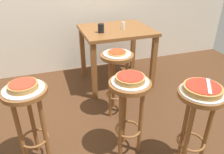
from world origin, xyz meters
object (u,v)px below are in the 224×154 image
at_px(pizza_foreground, 203,88).
at_px(dining_table, 116,38).
at_px(pizza_rear, 117,52).
at_px(stool_foreground, 197,115).
at_px(condiment_shaker, 123,25).
at_px(stool_rear, 117,72).
at_px(stool_leftside, 29,112).
at_px(serving_plate_leftside, 24,89).
at_px(serving_plate_rear, 117,54).
at_px(serving_plate_middle, 130,81).
at_px(pizza_middle, 130,78).
at_px(pizza_leftside, 23,86).
at_px(pizza_server_knife, 209,86).
at_px(stool_middle, 129,103).
at_px(cup_near_edge, 101,28).
at_px(serving_plate_foreground, 202,92).

distance_m(pizza_foreground, dining_table, 1.58).
bearing_deg(pizza_rear, stool_foreground, -69.07).
relative_size(pizza_rear, condiment_shaker, 2.22).
height_order(stool_foreground, stool_rear, same).
bearing_deg(stool_leftside, stool_rear, 25.70).
xyz_separation_m(serving_plate_leftside, condiment_shaker, (1.20, 1.08, 0.10)).
relative_size(serving_plate_rear, condiment_shaker, 3.14).
distance_m(serving_plate_middle, pizza_middle, 0.03).
bearing_deg(condiment_shaker, serving_plate_middle, -108.77).
bearing_deg(pizza_leftside, serving_plate_rear, 25.70).
relative_size(stool_foreground, condiment_shaker, 7.99).
height_order(condiment_shaker, pizza_server_knife, condiment_shaker).
relative_size(stool_rear, pizza_server_knife, 3.25).
bearing_deg(stool_middle, pizza_rear, 80.35).
bearing_deg(serving_plate_rear, serving_plate_middle, -99.65).
height_order(pizza_leftside, condiment_shaker, condiment_shaker).
relative_size(pizza_middle, pizza_server_knife, 1.07).
distance_m(stool_foreground, pizza_server_knife, 0.27).
xyz_separation_m(pizza_foreground, stool_middle, (-0.43, 0.31, -0.24)).
bearing_deg(stool_middle, pizza_foreground, -35.32).
distance_m(pizza_foreground, pizza_leftside, 1.30).
relative_size(pizza_leftside, pizza_server_knife, 0.99).
distance_m(cup_near_edge, condiment_shaker, 0.32).
height_order(stool_foreground, condiment_shaker, condiment_shaker).
relative_size(stool_foreground, pizza_server_knife, 3.25).
height_order(stool_middle, dining_table, dining_table).
bearing_deg(stool_foreground, pizza_rear, 110.93).
xyz_separation_m(serving_plate_foreground, serving_plate_middle, (-0.43, 0.31, 0.00)).
xyz_separation_m(pizza_middle, stool_leftside, (-0.79, 0.15, -0.24)).
height_order(stool_foreground, serving_plate_middle, serving_plate_middle).
relative_size(pizza_leftside, stool_rear, 0.30).
height_order(serving_plate_foreground, serving_plate_leftside, same).
height_order(stool_rear, pizza_rear, pizza_rear).
relative_size(stool_middle, stool_leftside, 1.00).
xyz_separation_m(stool_foreground, stool_middle, (-0.43, 0.31, 0.00)).
xyz_separation_m(stool_leftside, pizza_rear, (0.88, 0.43, 0.22)).
distance_m(serving_plate_rear, pizza_server_knife, 0.97).
bearing_deg(stool_leftside, pizza_rear, 25.70).
bearing_deg(condiment_shaker, pizza_leftside, -138.13).
height_order(pizza_rear, dining_table, dining_table).
relative_size(serving_plate_foreground, serving_plate_rear, 1.13).
bearing_deg(serving_plate_leftside, serving_plate_middle, -10.48).
distance_m(stool_middle, serving_plate_middle, 0.21).
bearing_deg(pizza_foreground, serving_plate_foreground, 0.00).
bearing_deg(dining_table, serving_plate_leftside, -135.13).
xyz_separation_m(pizza_rear, dining_table, (0.24, 0.69, -0.09)).
relative_size(stool_leftside, condiment_shaker, 7.99).
xyz_separation_m(condiment_shaker, pizza_server_knife, (0.05, -1.55, -0.04)).
xyz_separation_m(stool_middle, serving_plate_middle, (0.00, 0.00, 0.21)).
relative_size(serving_plate_middle, stool_leftside, 0.41).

